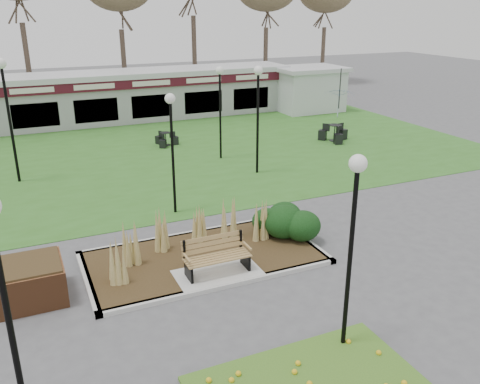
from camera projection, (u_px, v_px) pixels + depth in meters
name	position (u px, v px, depth m)	size (l,w,h in m)	color
ground	(220.00, 280.00, 12.96)	(100.00, 100.00, 0.00)	#515154
lawn	(122.00, 158.00, 23.23)	(34.00, 16.00, 0.02)	#326720
planting_bed	(244.00, 237.00, 14.48)	(6.75, 3.40, 1.27)	#392C16
park_bench	(216.00, 255.00, 12.97)	(1.70, 0.66, 0.93)	#A6854B
brick_planter	(31.00, 281.00, 11.97)	(1.50, 1.50, 0.95)	brown
food_pavilion	(91.00, 98.00, 29.53)	(24.60, 3.40, 2.90)	#9A9A9D
service_hut	(308.00, 88.00, 33.03)	(4.40, 3.40, 2.83)	silver
lamp_post_near_left	(0.00, 271.00, 7.09)	(0.35, 0.35, 4.26)	black
lamp_post_near_right	(354.00, 212.00, 9.43)	(0.34, 0.34, 4.09)	black
lamp_post_mid_left	(171.00, 128.00, 16.13)	(0.33, 0.33, 4.01)	black
lamp_post_mid_right	(258.00, 96.00, 20.07)	(0.36, 0.36, 4.37)	black
lamp_post_far_right	(220.00, 92.00, 22.10)	(0.34, 0.34, 4.11)	black
lamp_post_far_left	(6.00, 94.00, 18.90)	(0.40, 0.40, 4.78)	black
bistro_set_c	(166.00, 141.00, 25.14)	(1.09, 1.22, 0.65)	black
bistro_set_d	(334.00, 136.00, 25.92)	(1.52, 1.54, 0.84)	black
patio_umbrella	(339.00, 103.00, 28.36)	(1.96, 1.99, 2.21)	black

